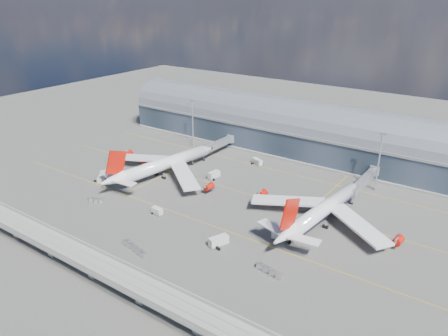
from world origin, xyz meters
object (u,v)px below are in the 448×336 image
Objects in this scene: floodlight_mast_left at (193,122)px; service_truck_5 at (257,162)px; service_truck_1 at (157,211)px; service_truck_3 at (219,241)px; airliner_left at (162,165)px; service_truck_4 at (214,175)px; cargo_train_2 at (269,271)px; service_truck_0 at (102,178)px; cargo_train_0 at (95,200)px; airliner_right at (322,211)px; cargo_train_1 at (134,248)px; floodlight_mast_right at (379,160)px; service_truck_2 at (284,235)px.

floodlight_mast_left is 4.03× the size of service_truck_5.
service_truck_3 is (32.05, -4.28, 0.32)m from service_truck_1.
service_truck_4 is (21.20, 11.43, -3.90)m from airliner_left.
cargo_train_2 is at bearing 12.20° from service_truck_3.
service_truck_0 is 1.09× the size of cargo_train_0.
airliner_right is 5.00× the size of cargo_train_1.
floodlight_mast_right is 93.97m from service_truck_1.
airliner_right is at bearing -51.00° from cargo_train_1.
airliner_left reaches higher than cargo_train_0.
service_truck_3 is 22.02m from cargo_train_2.
airliner_right is 61.81m from service_truck_1.
service_truck_0 is at bearing -149.29° from floodlight_mast_right.
service_truck_0 is 0.99× the size of service_truck_3.
service_truck_1 reaches higher than cargo_train_1.
service_truck_0 is at bearing 69.65° from cargo_train_2.
service_truck_4 is at bearing 0.64° from cargo_train_1.
service_truck_3 reaches higher than cargo_train_0.
service_truck_0 is 0.59× the size of cargo_train_1.
cargo_train_1 is (13.33, -62.75, -0.83)m from service_truck_4.
service_truck_0 is 0.81× the size of service_truck_2.
service_truck_0 reaches higher than service_truck_5.
cargo_train_1 is at bearing -116.85° from service_truck_3.
service_truck_5 reaches higher than service_truck_1.
floodlight_mast_left is 3.55× the size of service_truck_0.
service_truck_0 is 1.14× the size of service_truck_5.
airliner_right is 12.39× the size of service_truck_1.
service_truck_4 is at bearing 39.00° from cargo_train_2.
floodlight_mast_right reaches higher than service_truck_4.
service_truck_1 is at bearing -131.23° from floodlight_mast_right.
service_truck_5 is at bearing 61.50° from airliner_left.
service_truck_5 is (-43.55, 54.44, -0.14)m from service_truck_2.
floodlight_mast_left is 2.89× the size of service_truck_2.
service_truck_5 reaches higher than cargo_train_2.
service_truck_4 is 0.91× the size of cargo_train_0.
service_truck_4 reaches higher than cargo_train_2.
service_truck_1 is at bearing 86.30° from service_truck_2.
cargo_train_2 is at bearing -16.73° from airliner_left.
cargo_train_1 is 45.24m from cargo_train_2.
airliner_right reaches higher than service_truck_3.
service_truck_3 is at bearing -46.46° from floodlight_mast_left.
airliner_right is at bearing -35.37° from service_truck_2.
airliner_right is at bearing -22.08° from service_truck_0.
service_truck_5 is at bearing 16.59° from service_truck_0.
cargo_train_1 is 1.22× the size of cargo_train_2.
airliner_left is 1.05× the size of airliner_right.
cargo_train_1 is at bearing 98.43° from cargo_train_2.
service_truck_5 is (-27.27, 70.39, -0.22)m from service_truck_3.
cargo_train_1 is at bearing 115.26° from service_truck_2.
service_truck_4 is (-63.83, -29.98, -11.96)m from floodlight_mast_right.
service_truck_5 is at bearing 83.59° from service_truck_4.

